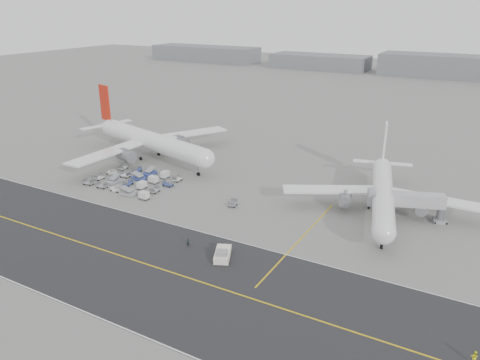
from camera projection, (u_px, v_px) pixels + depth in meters
The scene contains 11 objects.
ground at pixel (167, 217), 104.80m from camera, with size 700.00×700.00×0.00m, color gray.
taxiway at pixel (130, 259), 87.83m from camera, with size 220.00×59.00×0.03m.
horizon_buildings at pixel (451, 77), 303.23m from camera, with size 520.00×28.00×28.00m, color gray, non-canonical shape.
airliner_a at pixel (149, 140), 143.15m from camera, with size 55.99×54.79×19.76m.
airliner_b at pixel (383, 192), 106.62m from camera, with size 44.86×45.89×16.11m.
pushback_tug at pixel (223, 254), 87.66m from camera, with size 4.89×7.52×2.18m.
jet_bridge at pixel (407, 201), 102.16m from camera, with size 17.19×8.79×6.50m.
gse_cluster at pixel (133, 183), 125.00m from camera, with size 27.15×21.51×2.01m, color #9C9CA1, non-canonical shape.
stray_dolly at pixel (233, 206), 110.75m from camera, with size 1.58×2.56×1.58m, color silver, non-canonical shape.
ground_crew_a at pixel (188, 243), 91.94m from camera, with size 0.65×0.43×1.78m, color black.
ground_crew_b at pixel (474, 357), 62.04m from camera, with size 0.94×0.73×1.93m, color #F1F71D.
Camera 1 is at (60.68, -74.95, 44.94)m, focal length 35.00 mm.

